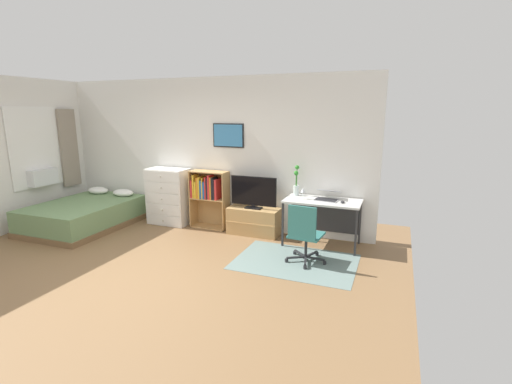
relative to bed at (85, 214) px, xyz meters
The scene contains 14 objects.
ground_plane 2.49m from the bed, 34.49° to the right, with size 7.20×7.20×0.00m, color brown.
wall_back_with_posters 2.54m from the bed, 26.70° to the left, with size 6.12×0.09×2.70m.
area_rug 4.09m from the bed, ahead, with size 1.70×1.20×0.01m, color slate.
bed is the anchor object (origin of this frame).
dresser 1.57m from the bed, 29.30° to the left, with size 0.78×0.46×1.06m.
bookshelf 2.33m from the bed, 20.71° to the left, with size 0.69×0.30×1.05m.
tv_stand 3.17m from the bed, 14.03° to the left, with size 0.90×0.41×0.47m.
television 3.20m from the bed, 13.64° to the left, with size 0.82×0.16×0.56m.
desk 4.36m from the bed, ahead, with size 1.18×0.61×0.74m.
office_chair 4.21m from the bed, ahead, with size 0.57×0.58×0.86m.
laptop 4.44m from the bed, ahead, with size 0.40×0.42×0.16m.
computer_mouse 4.66m from the bed, ahead, with size 0.06×0.10×0.03m, color #262628.
bamboo_vase 3.96m from the bed, 12.63° to the left, with size 0.09×0.10×0.50m.
wine_glass 4.07m from the bed, ahead, with size 0.07×0.07×0.18m.
Camera 1 is at (3.29, -3.46, 2.10)m, focal length 25.46 mm.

